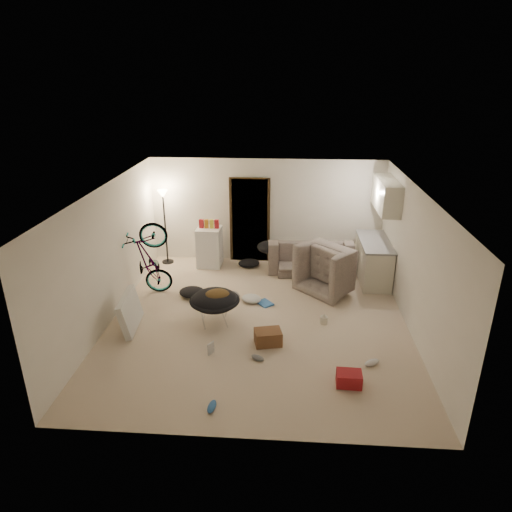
# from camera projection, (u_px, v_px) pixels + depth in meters

# --- Properties ---
(floor) EXTENTS (5.50, 6.00, 0.02)m
(floor) POSITION_uv_depth(u_px,v_px,m) (258.00, 320.00, 8.60)
(floor) COLOR beige
(floor) RESTS_ON ground
(ceiling) EXTENTS (5.50, 6.00, 0.02)m
(ceiling) POSITION_uv_depth(u_px,v_px,m) (258.00, 190.00, 7.65)
(ceiling) COLOR white
(ceiling) RESTS_ON wall_back
(wall_back) EXTENTS (5.50, 0.02, 2.50)m
(wall_back) POSITION_uv_depth(u_px,v_px,m) (267.00, 211.00, 10.91)
(wall_back) COLOR white
(wall_back) RESTS_ON floor
(wall_front) EXTENTS (5.50, 0.02, 2.50)m
(wall_front) POSITION_uv_depth(u_px,v_px,m) (241.00, 356.00, 5.35)
(wall_front) COLOR white
(wall_front) RESTS_ON floor
(wall_left) EXTENTS (0.02, 6.00, 2.50)m
(wall_left) POSITION_uv_depth(u_px,v_px,m) (107.00, 255.00, 8.31)
(wall_left) COLOR white
(wall_left) RESTS_ON floor
(wall_right) EXTENTS (0.02, 6.00, 2.50)m
(wall_right) POSITION_uv_depth(u_px,v_px,m) (416.00, 263.00, 7.95)
(wall_right) COLOR white
(wall_right) RESTS_ON floor
(doorway) EXTENTS (0.85, 0.10, 2.04)m
(doorway) POSITION_uv_depth(u_px,v_px,m) (250.00, 220.00, 10.99)
(doorway) COLOR black
(doorway) RESTS_ON floor
(door_trim) EXTENTS (0.97, 0.04, 2.10)m
(door_trim) POSITION_uv_depth(u_px,v_px,m) (250.00, 221.00, 10.96)
(door_trim) COLOR #352412
(door_trim) RESTS_ON floor
(floor_lamp) EXTENTS (0.28, 0.28, 1.81)m
(floor_lamp) POSITION_uv_depth(u_px,v_px,m) (164.00, 211.00, 10.71)
(floor_lamp) COLOR black
(floor_lamp) RESTS_ON floor
(kitchen_counter) EXTENTS (0.60, 1.50, 0.88)m
(kitchen_counter) POSITION_uv_depth(u_px,v_px,m) (373.00, 261.00, 10.12)
(kitchen_counter) COLOR beige
(kitchen_counter) RESTS_ON floor
(counter_top) EXTENTS (0.64, 1.54, 0.04)m
(counter_top) POSITION_uv_depth(u_px,v_px,m) (375.00, 242.00, 9.95)
(counter_top) COLOR gray
(counter_top) RESTS_ON kitchen_counter
(kitchen_uppers) EXTENTS (0.38, 1.40, 0.65)m
(kitchen_uppers) POSITION_uv_depth(u_px,v_px,m) (386.00, 195.00, 9.55)
(kitchen_uppers) COLOR beige
(kitchen_uppers) RESTS_ON wall_right
(sofa) EXTENTS (1.97, 0.85, 0.57)m
(sofa) POSITION_uv_depth(u_px,v_px,m) (310.00, 258.00, 10.69)
(sofa) COLOR #333A33
(sofa) RESTS_ON floor
(armchair) EXTENTS (1.53, 1.53, 0.75)m
(armchair) POSITION_uv_depth(u_px,v_px,m) (336.00, 271.00, 9.78)
(armchair) COLOR #333A33
(armchair) RESTS_ON floor
(bicycle) EXTENTS (1.73, 0.93, 0.95)m
(bicycle) POSITION_uv_depth(u_px,v_px,m) (150.00, 275.00, 9.43)
(bicycle) COLOR black
(bicycle) RESTS_ON floor
(book_asset) EXTENTS (0.27, 0.25, 0.02)m
(book_asset) POSITION_uv_depth(u_px,v_px,m) (208.00, 356.00, 7.51)
(book_asset) COLOR maroon
(book_asset) RESTS_ON floor
(mini_fridge) EXTENTS (0.57, 0.57, 0.94)m
(mini_fridge) POSITION_uv_depth(u_px,v_px,m) (210.00, 247.00, 10.87)
(mini_fridge) COLOR white
(mini_fridge) RESTS_ON floor
(snack_box_0) EXTENTS (0.11, 0.08, 0.30)m
(snack_box_0) POSITION_uv_depth(u_px,v_px,m) (202.00, 226.00, 10.68)
(snack_box_0) COLOR maroon
(snack_box_0) RESTS_ON mini_fridge
(snack_box_1) EXTENTS (0.11, 0.09, 0.30)m
(snack_box_1) POSITION_uv_depth(u_px,v_px,m) (207.00, 226.00, 10.67)
(snack_box_1) COLOR #BA7117
(snack_box_1) RESTS_ON mini_fridge
(snack_box_2) EXTENTS (0.11, 0.09, 0.30)m
(snack_box_2) POSITION_uv_depth(u_px,v_px,m) (212.00, 226.00, 10.66)
(snack_box_2) COLOR gold
(snack_box_2) RESTS_ON mini_fridge
(snack_box_3) EXTENTS (0.10, 0.07, 0.30)m
(snack_box_3) POSITION_uv_depth(u_px,v_px,m) (217.00, 226.00, 10.65)
(snack_box_3) COLOR maroon
(snack_box_3) RESTS_ON mini_fridge
(saucer_chair) EXTENTS (0.92, 0.92, 0.65)m
(saucer_chair) POSITION_uv_depth(u_px,v_px,m) (215.00, 304.00, 8.36)
(saucer_chair) COLOR silver
(saucer_chair) RESTS_ON floor
(hoodie) EXTENTS (0.61, 0.57, 0.22)m
(hoodie) POSITION_uv_depth(u_px,v_px,m) (217.00, 296.00, 8.25)
(hoodie) COLOR #4B3519
(hoodie) RESTS_ON saucer_chair
(sofa_drape) EXTENTS (0.60, 0.50, 0.28)m
(sofa_drape) POSITION_uv_depth(u_px,v_px,m) (269.00, 247.00, 10.65)
(sofa_drape) COLOR black
(sofa_drape) RESTS_ON sofa
(tv_box) EXTENTS (0.33, 0.98, 0.65)m
(tv_box) POSITION_uv_depth(u_px,v_px,m) (130.00, 312.00, 8.24)
(tv_box) COLOR silver
(tv_box) RESTS_ON floor
(drink_case_a) EXTENTS (0.51, 0.41, 0.26)m
(drink_case_a) POSITION_uv_depth(u_px,v_px,m) (268.00, 337.00, 7.80)
(drink_case_a) COLOR brown
(drink_case_a) RESTS_ON floor
(drink_case_b) EXTENTS (0.38, 0.29, 0.22)m
(drink_case_b) POSITION_uv_depth(u_px,v_px,m) (349.00, 379.00, 6.78)
(drink_case_b) COLOR maroon
(drink_case_b) RESTS_ON floor
(juicer) EXTENTS (0.14, 0.14, 0.20)m
(juicer) POSITION_uv_depth(u_px,v_px,m) (324.00, 319.00, 8.46)
(juicer) COLOR beige
(juicer) RESTS_ON floor
(newspaper) EXTENTS (0.72, 0.68, 0.01)m
(newspaper) POSITION_uv_depth(u_px,v_px,m) (213.00, 299.00, 9.39)
(newspaper) COLOR beige
(newspaper) RESTS_ON floor
(book_blue) EXTENTS (0.39, 0.40, 0.03)m
(book_blue) POSITION_uv_depth(u_px,v_px,m) (265.00, 303.00, 9.19)
(book_blue) COLOR #3269B5
(book_blue) RESTS_ON floor
(book_white) EXTENTS (0.29, 0.32, 0.02)m
(book_white) POSITION_uv_depth(u_px,v_px,m) (198.00, 291.00, 9.70)
(book_white) COLOR silver
(book_white) RESTS_ON floor
(shoe_1) EXTENTS (0.28, 0.30, 0.11)m
(shoe_1) POSITION_uv_depth(u_px,v_px,m) (235.00, 294.00, 9.48)
(shoe_1) COLOR slate
(shoe_1) RESTS_ON floor
(shoe_2) EXTENTS (0.14, 0.28, 0.10)m
(shoe_2) POSITION_uv_depth(u_px,v_px,m) (212.00, 406.00, 6.31)
(shoe_2) COLOR #3269B5
(shoe_2) RESTS_ON floor
(shoe_3) EXTENTS (0.26, 0.20, 0.09)m
(shoe_3) POSITION_uv_depth(u_px,v_px,m) (258.00, 358.00, 7.39)
(shoe_3) COLOR slate
(shoe_3) RESTS_ON floor
(shoe_4) EXTENTS (0.30, 0.24, 0.10)m
(shoe_4) POSITION_uv_depth(u_px,v_px,m) (372.00, 363.00, 7.26)
(shoe_4) COLOR white
(shoe_4) RESTS_ON floor
(clothes_lump_a) EXTENTS (0.65, 0.59, 0.18)m
(clothes_lump_a) POSITION_uv_depth(u_px,v_px,m) (192.00, 292.00, 9.48)
(clothes_lump_a) COLOR black
(clothes_lump_a) RESTS_ON floor
(clothes_lump_b) EXTENTS (0.61, 0.57, 0.16)m
(clothes_lump_b) POSITION_uv_depth(u_px,v_px,m) (249.00, 263.00, 10.95)
(clothes_lump_b) COLOR black
(clothes_lump_b) RESTS_ON floor
(clothes_lump_c) EXTENTS (0.54, 0.52, 0.13)m
(clothes_lump_c) POSITION_uv_depth(u_px,v_px,m) (252.00, 299.00, 9.27)
(clothes_lump_c) COLOR silver
(clothes_lump_c) RESTS_ON floor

